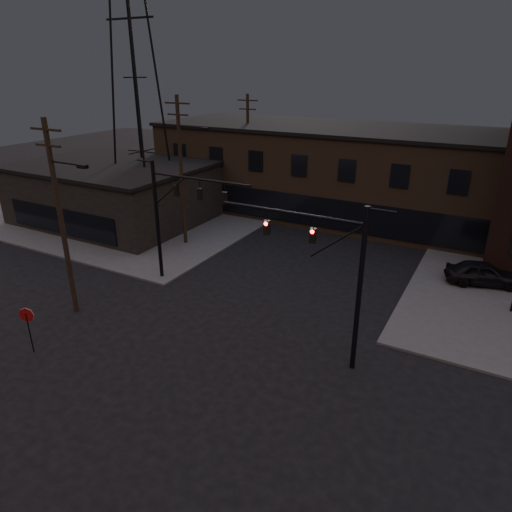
{
  "coord_description": "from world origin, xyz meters",
  "views": [
    {
      "loc": [
        11.21,
        -13.6,
        13.28
      ],
      "look_at": [
        -0.18,
        7.09,
        3.5
      ],
      "focal_mm": 32.0,
      "sensor_mm": 36.0,
      "label": 1
    }
  ],
  "objects": [
    {
      "name": "building_row",
      "position": [
        0.0,
        28.0,
        4.0
      ],
      "size": [
        40.0,
        12.0,
        8.0
      ],
      "primitive_type": "cube",
      "color": "#4E3B29",
      "rests_on": "ground"
    },
    {
      "name": "car_crossing",
      "position": [
        0.24,
        24.16,
        0.66
      ],
      "size": [
        2.12,
        4.21,
        1.32
      ],
      "primitive_type": "imported",
      "rotation": [
        0.0,
        0.0,
        -0.19
      ],
      "color": "black",
      "rests_on": "ground"
    },
    {
      "name": "ground",
      "position": [
        0.0,
        0.0,
        0.0
      ],
      "size": [
        140.0,
        140.0,
        0.0
      ],
      "primitive_type": "plane",
      "color": "black",
      "rests_on": "ground"
    },
    {
      "name": "utility_pole_far",
      "position": [
        -11.5,
        26.0,
        5.78
      ],
      "size": [
        2.2,
        0.28,
        11.0
      ],
      "color": "black",
      "rests_on": "ground"
    },
    {
      "name": "utility_pole_near",
      "position": [
        -9.43,
        2.0,
        5.87
      ],
      "size": [
        3.7,
        0.28,
        11.0
      ],
      "color": "black",
      "rests_on": "ground"
    },
    {
      "name": "parked_car_lot_a",
      "position": [
        11.18,
        17.06,
        0.93
      ],
      "size": [
        4.92,
        3.02,
        1.56
      ],
      "primitive_type": "imported",
      "rotation": [
        0.0,
        0.0,
        1.85
      ],
      "color": "black",
      "rests_on": "sidewalk_ne"
    },
    {
      "name": "traffic_signal_near",
      "position": [
        5.36,
        4.5,
        4.93
      ],
      "size": [
        7.12,
        0.24,
        8.0
      ],
      "color": "black",
      "rests_on": "ground"
    },
    {
      "name": "sidewalk_nw",
      "position": [
        -22.0,
        22.0,
        0.07
      ],
      "size": [
        30.0,
        30.0,
        0.15
      ],
      "primitive_type": "cube",
      "color": "#474744",
      "rests_on": "ground"
    },
    {
      "name": "traffic_signal_far",
      "position": [
        -6.72,
        8.0,
        5.01
      ],
      "size": [
        7.12,
        0.24,
        8.0
      ],
      "color": "black",
      "rests_on": "ground"
    },
    {
      "name": "stop_sign",
      "position": [
        -8.0,
        -1.99,
        1.84
      ],
      "size": [
        0.72,
        0.33,
        2.48
      ],
      "color": "black",
      "rests_on": "ground"
    },
    {
      "name": "transmission_tower",
      "position": [
        -18.0,
        18.0,
        12.5
      ],
      "size": [
        7.0,
        7.0,
        25.0
      ],
      "primitive_type": null,
      "color": "black",
      "rests_on": "ground"
    },
    {
      "name": "utility_pole_mid",
      "position": [
        -10.44,
        14.0,
        6.13
      ],
      "size": [
        3.7,
        0.28,
        11.5
      ],
      "color": "black",
      "rests_on": "ground"
    },
    {
      "name": "building_left",
      "position": [
        -20.0,
        16.0,
        2.5
      ],
      "size": [
        16.0,
        12.0,
        5.0
      ],
      "primitive_type": "cube",
      "color": "black",
      "rests_on": "ground"
    }
  ]
}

